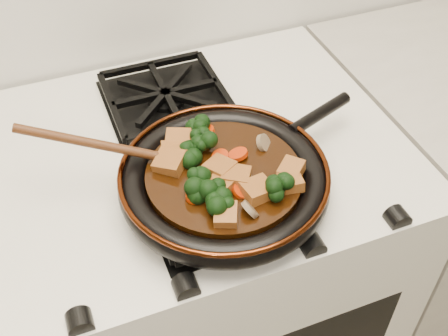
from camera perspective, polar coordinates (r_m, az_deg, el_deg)
name	(u,v)px	position (r m, az deg, el deg)	size (l,w,h in m)	color
stove	(198,288)	(1.35, -2.69, -12.11)	(0.76, 0.60, 0.90)	silver
burner_grate_front	(217,196)	(0.90, -0.72, -2.88)	(0.23, 0.23, 0.03)	black
burner_grate_back	(166,97)	(1.10, -5.93, 7.19)	(0.23, 0.23, 0.03)	black
skillet	(225,179)	(0.89, 0.11, -1.13)	(0.45, 0.34, 0.05)	black
braising_sauce	(224,177)	(0.88, 0.00, -0.97)	(0.25, 0.25, 0.02)	black
tofu_cube_0	(291,182)	(0.86, 6.78, -1.45)	(0.03, 0.04, 0.02)	brown
tofu_cube_1	(236,177)	(0.86, 1.22, -0.97)	(0.04, 0.04, 0.02)	brown
tofu_cube_2	(174,152)	(0.90, -5.14, 1.61)	(0.04, 0.04, 0.02)	brown
tofu_cube_3	(226,215)	(0.81, 0.19, -4.83)	(0.04, 0.03, 0.02)	brown
tofu_cube_4	(221,185)	(0.85, -0.33, -1.77)	(0.04, 0.04, 0.02)	brown
tofu_cube_5	(257,191)	(0.84, 3.39, -2.31)	(0.04, 0.04, 0.02)	brown
tofu_cube_6	(291,170)	(0.88, 6.85, -0.22)	(0.04, 0.03, 0.02)	brown
tofu_cube_7	(220,169)	(0.87, -0.43, -0.11)	(0.04, 0.04, 0.02)	brown
tofu_cube_8	(170,163)	(0.88, -5.50, 0.53)	(0.04, 0.04, 0.02)	brown
tofu_cube_9	(175,158)	(0.89, -4.96, 1.03)	(0.04, 0.04, 0.02)	brown
tofu_cube_10	(178,141)	(0.92, -4.66, 2.74)	(0.04, 0.04, 0.02)	brown
tofu_cube_11	(194,142)	(0.92, -3.07, 2.65)	(0.04, 0.03, 0.02)	brown
broccoli_floret_0	(220,202)	(0.82, -0.40, -3.44)	(0.06, 0.06, 0.05)	black
broccoli_floret_1	(194,154)	(0.90, -3.11, 1.42)	(0.06, 0.06, 0.05)	black
broccoli_floret_2	(192,177)	(0.86, -3.23, -0.90)	(0.06, 0.06, 0.05)	black
broccoli_floret_3	(201,194)	(0.83, -2.32, -2.63)	(0.06, 0.06, 0.05)	black
broccoli_floret_4	(201,132)	(0.93, -2.38, 3.68)	(0.06, 0.06, 0.05)	black
broccoli_floret_5	(203,143)	(0.91, -2.12, 2.59)	(0.06, 0.06, 0.06)	black
broccoli_floret_6	(214,191)	(0.83, -1.05, -2.38)	(0.06, 0.06, 0.05)	black
broccoli_floret_7	(280,188)	(0.84, 5.68, -2.06)	(0.06, 0.06, 0.06)	black
carrot_coin_0	(195,196)	(0.84, -2.98, -2.89)	(0.03, 0.03, 0.01)	#BA2A05
carrot_coin_1	(207,131)	(0.94, -1.77, 3.78)	(0.03, 0.03, 0.01)	#BA2A05
carrot_coin_2	(221,156)	(0.90, -0.36, 1.18)	(0.03, 0.03, 0.01)	#BA2A05
carrot_coin_3	(242,190)	(0.84, 1.82, -2.26)	(0.03, 0.03, 0.01)	#BA2A05
carrot_coin_4	(238,154)	(0.90, 1.45, 1.40)	(0.03, 0.03, 0.01)	#BA2A05
mushroom_slice_0	(170,158)	(0.89, -5.50, 1.00)	(0.03, 0.03, 0.01)	#7D6548
mushroom_slice_1	(264,143)	(0.92, 4.04, 2.55)	(0.03, 0.03, 0.01)	#7D6548
mushroom_slice_2	(250,209)	(0.82, 2.67, -4.21)	(0.03, 0.03, 0.01)	#7D6548
wooden_spoon	(129,150)	(0.89, -9.66, 1.77)	(0.15, 0.08, 0.24)	#4C2610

